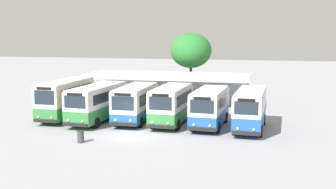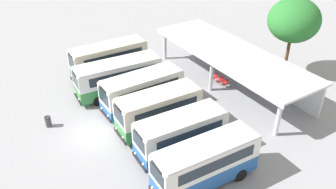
{
  "view_description": "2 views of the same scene",
  "coord_description": "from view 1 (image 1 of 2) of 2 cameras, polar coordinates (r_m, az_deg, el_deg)",
  "views": [
    {
      "loc": [
        9.92,
        -30.06,
        7.85
      ],
      "look_at": [
        1.74,
        4.93,
        2.52
      ],
      "focal_mm": 45.42,
      "sensor_mm": 36.0,
      "label": 1
    },
    {
      "loc": [
        21.18,
        -6.69,
        16.87
      ],
      "look_at": [
        0.96,
        6.17,
        2.03
      ],
      "focal_mm": 37.07,
      "sensor_mm": 36.0,
      "label": 2
    }
  ],
  "objects": [
    {
      "name": "city_bus_nearest_orange",
      "position": [
        39.6,
        -13.55,
        -0.43
      ],
      "size": [
        2.46,
        7.55,
        3.47
      ],
      "color": "black",
      "rests_on": "ground"
    },
    {
      "name": "city_bus_far_end_green",
      "position": [
        34.66,
        10.97,
        -1.81
      ],
      "size": [
        2.47,
        7.18,
        3.21
      ],
      "color": "black",
      "rests_on": "ground"
    },
    {
      "name": "waiting_chair_middle_seat",
      "position": [
        44.96,
        0.23,
        -0.94
      ],
      "size": [
        0.45,
        0.45,
        0.86
      ],
      "color": "slate",
      "rests_on": "ground"
    },
    {
      "name": "roadside_tree_behind_canopy",
      "position": [
        51.16,
        3.1,
        5.91
      ],
      "size": [
        4.93,
        4.93,
        7.72
      ],
      "color": "brown",
      "rests_on": "ground"
    },
    {
      "name": "city_bus_fourth_amber",
      "position": [
        36.0,
        0.45,
        -1.26
      ],
      "size": [
        2.59,
        6.79,
        3.23
      ],
      "color": "black",
      "rests_on": "ground"
    },
    {
      "name": "waiting_chair_second_from_end",
      "position": [
        45.15,
        -0.61,
        -0.9
      ],
      "size": [
        0.45,
        0.45,
        0.86
      ],
      "color": "slate",
      "rests_on": "ground"
    },
    {
      "name": "waiting_chair_end_by_column",
      "position": [
        45.2,
        -1.5,
        -0.9
      ],
      "size": [
        0.45,
        0.45,
        0.86
      ],
      "color": "slate",
      "rests_on": "ground"
    },
    {
      "name": "ground_plane",
      "position": [
        32.61,
        -4.98,
        -5.53
      ],
      "size": [
        180.0,
        180.0,
        0.0
      ],
      "primitive_type": "plane",
      "color": "#939399"
    },
    {
      "name": "terminal_canopy",
      "position": [
        46.2,
        0.2,
        1.98
      ],
      "size": [
        17.45,
        5.55,
        3.4
      ],
      "color": "silver",
      "rests_on": "ground"
    },
    {
      "name": "city_bus_second_in_row",
      "position": [
        37.73,
        -9.46,
        -0.96
      ],
      "size": [
        2.87,
        8.0,
        3.19
      ],
      "color": "black",
      "rests_on": "ground"
    },
    {
      "name": "litter_bin_apron",
      "position": [
        31.03,
        -11.65,
        -5.53
      ],
      "size": [
        0.49,
        0.49,
        0.9
      ],
      "color": "#3F3F47",
      "rests_on": "ground"
    },
    {
      "name": "city_bus_middle_cream",
      "position": [
        37.21,
        -4.38,
        -1.03
      ],
      "size": [
        2.46,
        7.13,
        3.15
      ],
      "color": "black",
      "rests_on": "ground"
    },
    {
      "name": "city_bus_fifth_blue",
      "position": [
        35.28,
        5.63,
        -1.59
      ],
      "size": [
        2.61,
        6.71,
        3.12
      ],
      "color": "black",
      "rests_on": "ground"
    }
  ]
}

